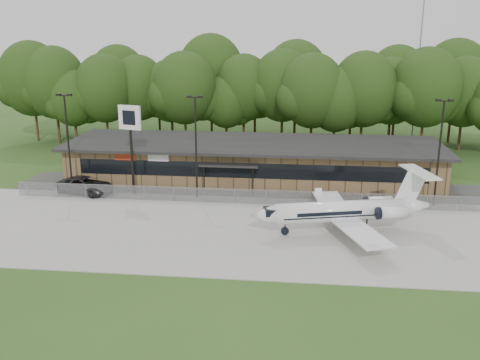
# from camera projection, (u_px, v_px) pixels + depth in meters

# --- Properties ---
(ground) EXTENTS (160.00, 160.00, 0.00)m
(ground) POSITION_uv_depth(u_px,v_px,m) (224.00, 273.00, 37.33)
(ground) COLOR #2E4C1B
(ground) RESTS_ON ground
(apron) EXTENTS (64.00, 18.00, 0.08)m
(apron) POSITION_uv_depth(u_px,v_px,m) (237.00, 230.00, 44.96)
(apron) COLOR #9E9B93
(apron) RESTS_ON ground
(parking_lot) EXTENTS (50.00, 9.00, 0.06)m
(parking_lot) POSITION_uv_depth(u_px,v_px,m) (250.00, 190.00, 55.94)
(parking_lot) COLOR #383835
(parking_lot) RESTS_ON ground
(terminal) EXTENTS (41.00, 11.65, 4.30)m
(terminal) POSITION_uv_depth(u_px,v_px,m) (253.00, 160.00, 59.58)
(terminal) COLOR brown
(terminal) RESTS_ON ground
(fence) EXTENTS (46.00, 0.04, 1.52)m
(fence) POSITION_uv_depth(u_px,v_px,m) (245.00, 197.00, 51.44)
(fence) COLOR gray
(fence) RESTS_ON ground
(treeline) EXTENTS (72.00, 12.00, 15.00)m
(treeline) POSITION_uv_depth(u_px,v_px,m) (265.00, 93.00, 75.34)
(treeline) COLOR #1E3511
(treeline) RESTS_ON ground
(radio_mast) EXTENTS (0.20, 0.20, 25.00)m
(radio_mast) POSITION_uv_depth(u_px,v_px,m) (419.00, 55.00, 77.35)
(radio_mast) COLOR gray
(radio_mast) RESTS_ON ground
(light_pole_left) EXTENTS (1.55, 0.30, 10.23)m
(light_pole_left) POSITION_uv_depth(u_px,v_px,m) (68.00, 136.00, 53.32)
(light_pole_left) COLOR black
(light_pole_left) RESTS_ON ground
(light_pole_mid) EXTENTS (1.55, 0.30, 10.23)m
(light_pole_mid) POSITION_uv_depth(u_px,v_px,m) (196.00, 139.00, 51.95)
(light_pole_mid) COLOR black
(light_pole_mid) RESTS_ON ground
(light_pole_right) EXTENTS (1.55, 0.30, 10.23)m
(light_pole_right) POSITION_uv_depth(u_px,v_px,m) (440.00, 145.00, 49.52)
(light_pole_right) COLOR black
(light_pole_right) RESTS_ON ground
(business_jet) EXTENTS (15.36, 13.80, 5.20)m
(business_jet) POSITION_uv_depth(u_px,v_px,m) (346.00, 212.00, 44.05)
(business_jet) COLOR white
(business_jet) RESTS_ON ground
(suv) EXTENTS (6.69, 4.49, 1.70)m
(suv) POSITION_uv_depth(u_px,v_px,m) (86.00, 185.00, 54.76)
(suv) COLOR #303032
(suv) RESTS_ON ground
(pole_sign) EXTENTS (2.39, 0.87, 9.14)m
(pole_sign) POSITION_uv_depth(u_px,v_px,m) (130.00, 127.00, 52.64)
(pole_sign) COLOR black
(pole_sign) RESTS_ON ground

